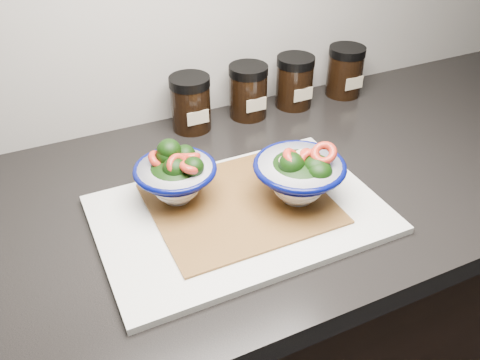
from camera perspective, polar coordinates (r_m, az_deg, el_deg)
name	(u,v)px	position (r m, az deg, el deg)	size (l,w,h in m)	color
cabinet	(275,342)	(1.24, 3.93, -17.73)	(3.43, 0.58, 0.86)	black
countertop	(285,187)	(0.92, 5.04, -0.75)	(3.50, 0.60, 0.04)	black
cutting_board	(240,214)	(0.82, 0.02, -3.87)	(0.45, 0.30, 0.01)	silver
bamboo_mat	(240,203)	(0.83, 0.00, -2.60)	(0.28, 0.24, 0.00)	#9E672F
bowl_left	(176,175)	(0.82, -7.19, 0.51)	(0.13, 0.13, 0.10)	white
bowl_right	(300,175)	(0.81, 6.75, 0.59)	(0.15, 0.15, 0.11)	white
spice_jar_a	(191,103)	(1.04, -5.56, 8.58)	(0.08, 0.08, 0.11)	black
spice_jar_b	(248,91)	(1.08, 0.93, 9.94)	(0.08, 0.08, 0.11)	black
spice_jar_c	(295,82)	(1.13, 6.14, 10.93)	(0.08, 0.08, 0.11)	black
spice_jar_d	(345,71)	(1.20, 11.71, 11.89)	(0.08, 0.08, 0.11)	black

